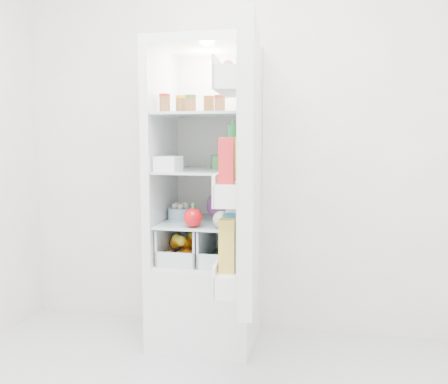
% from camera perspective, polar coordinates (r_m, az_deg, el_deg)
% --- Properties ---
extents(room_walls, '(3.02, 3.02, 2.61)m').
position_cam_1_polar(room_walls, '(1.79, -5.50, 17.14)').
color(room_walls, silver).
rests_on(room_walls, ground).
extents(refrigerator, '(0.60, 0.60, 1.80)m').
position_cam_1_polar(refrigerator, '(3.07, -1.85, -4.64)').
color(refrigerator, white).
rests_on(refrigerator, ground).
extents(shelf_low, '(0.49, 0.53, 0.01)m').
position_cam_1_polar(shelf_low, '(3.00, -2.15, -3.46)').
color(shelf_low, silver).
rests_on(shelf_low, refrigerator).
extents(shelf_mid, '(0.49, 0.53, 0.02)m').
position_cam_1_polar(shelf_mid, '(2.96, -2.17, 2.46)').
color(shelf_mid, silver).
rests_on(shelf_mid, refrigerator).
extents(shelf_top, '(0.49, 0.53, 0.02)m').
position_cam_1_polar(shelf_top, '(2.96, -2.20, 8.85)').
color(shelf_top, silver).
rests_on(shelf_top, refrigerator).
extents(crisper_left, '(0.23, 0.46, 0.22)m').
position_cam_1_polar(crisper_left, '(3.06, -4.37, -5.77)').
color(crisper_left, silver).
rests_on(crisper_left, refrigerator).
extents(crisper_right, '(0.23, 0.46, 0.22)m').
position_cam_1_polar(crisper_right, '(3.00, 0.15, -5.99)').
color(crisper_right, silver).
rests_on(crisper_right, refrigerator).
extents(condiment_jars, '(0.38, 0.16, 0.08)m').
position_cam_1_polar(condiment_jars, '(2.86, -3.58, 9.93)').
color(condiment_jars, '#B21919').
rests_on(condiment_jars, shelf_top).
extents(squeeze_bottle, '(0.06, 0.06, 0.18)m').
position_cam_1_polar(squeeze_bottle, '(3.02, 2.27, 10.62)').
color(squeeze_bottle, silver).
rests_on(squeeze_bottle, shelf_top).
extents(tub_white, '(0.14, 0.14, 0.08)m').
position_cam_1_polar(tub_white, '(2.84, -6.40, 3.24)').
color(tub_white, white).
rests_on(tub_white, shelf_mid).
extents(tin_red, '(0.11, 0.11, 0.06)m').
position_cam_1_polar(tin_red, '(2.86, 0.43, 3.09)').
color(tin_red, red).
rests_on(tin_red, shelf_mid).
extents(tub_green, '(0.14, 0.17, 0.08)m').
position_cam_1_polar(tub_green, '(2.97, -0.43, 3.40)').
color(tub_green, '#3C8444').
rests_on(tub_green, shelf_mid).
extents(red_cabbage, '(0.18, 0.18, 0.18)m').
position_cam_1_polar(red_cabbage, '(3.01, -0.33, -1.57)').
color(red_cabbage, '#551D4E').
rests_on(red_cabbage, shelf_low).
extents(bell_pepper, '(0.11, 0.11, 0.11)m').
position_cam_1_polar(bell_pepper, '(2.79, -3.56, -2.95)').
color(bell_pepper, red).
rests_on(bell_pepper, shelf_low).
extents(mushroom_bowl, '(0.18, 0.18, 0.07)m').
position_cam_1_polar(mushroom_bowl, '(3.06, -5.01, -2.46)').
color(mushroom_bowl, '#8EB4D4').
rests_on(mushroom_bowl, shelf_low).
extents(salad_bag, '(0.10, 0.10, 0.10)m').
position_cam_1_polar(salad_bag, '(2.76, -0.31, -3.17)').
color(salad_bag, '#9CB688').
rests_on(salad_bag, shelf_low).
extents(citrus_pile, '(0.20, 0.31, 0.16)m').
position_cam_1_polar(citrus_pile, '(3.04, -4.45, -6.40)').
color(citrus_pile, orange).
rests_on(citrus_pile, refrigerator).
extents(veg_pile, '(0.16, 0.30, 0.10)m').
position_cam_1_polar(veg_pile, '(3.01, 0.23, -6.88)').
color(veg_pile, '#194D1A').
rests_on(veg_pile, refrigerator).
extents(fridge_door, '(0.22, 0.60, 1.30)m').
position_cam_1_polar(fridge_door, '(2.33, 2.25, 2.41)').
color(fridge_door, white).
rests_on(fridge_door, refrigerator).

